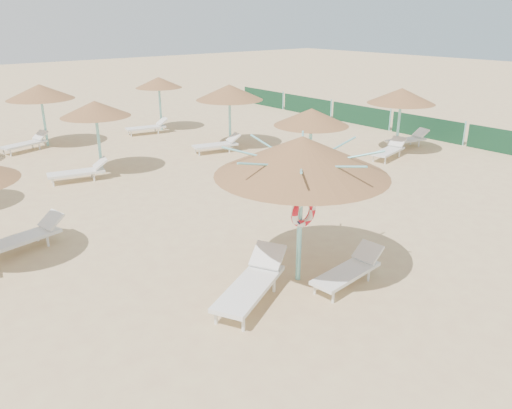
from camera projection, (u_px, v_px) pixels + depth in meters
ground at (305, 276)px, 11.16m from camera, size 120.00×120.00×0.00m
main_palapa at (302, 156)px, 10.05m from camera, size 3.59×3.59×3.22m
lounger_main_a at (253, 282)px, 10.10m from camera, size 2.38×1.67×0.84m
lounger_main_b at (350, 270)px, 10.75m from camera, size 1.97×0.75×0.70m
palapa_field at (148, 106)px, 18.59m from camera, size 20.73×14.12×2.72m
windbreak_fence at (361, 115)px, 26.49m from camera, size 0.08×19.84×1.10m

